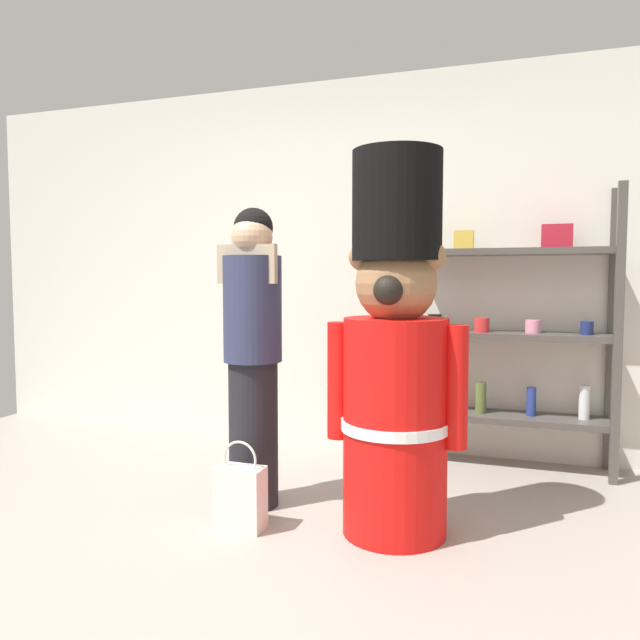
# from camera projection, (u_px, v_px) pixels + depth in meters

# --- Properties ---
(ground_plane) EXTENTS (6.40, 6.40, 0.00)m
(ground_plane) POSITION_uv_depth(u_px,v_px,m) (225.00, 591.00, 2.34)
(ground_plane) COLOR #9E9389
(back_wall) EXTENTS (6.40, 0.12, 2.60)m
(back_wall) POSITION_uv_depth(u_px,v_px,m) (368.00, 265.00, 4.32)
(back_wall) COLOR silver
(back_wall) RESTS_ON ground_plane
(merchandise_shelf) EXTENTS (1.28, 0.35, 1.76)m
(merchandise_shelf) POSITION_uv_depth(u_px,v_px,m) (508.00, 330.00, 3.83)
(merchandise_shelf) COLOR #4C4742
(merchandise_shelf) RESTS_ON ground_plane
(teddy_bear_guard) EXTENTS (0.66, 0.51, 1.79)m
(teddy_bear_guard) POSITION_uv_depth(u_px,v_px,m) (396.00, 360.00, 2.82)
(teddy_bear_guard) COLOR red
(teddy_bear_guard) RESTS_ON ground_plane
(person_shopper) EXTENTS (0.32, 0.31, 1.57)m
(person_shopper) POSITION_uv_depth(u_px,v_px,m) (253.00, 349.00, 3.17)
(person_shopper) COLOR black
(person_shopper) RESTS_ON ground_plane
(shopping_bag) EXTENTS (0.23, 0.13, 0.43)m
(shopping_bag) POSITION_uv_depth(u_px,v_px,m) (240.00, 497.00, 2.90)
(shopping_bag) COLOR silver
(shopping_bag) RESTS_ON ground_plane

